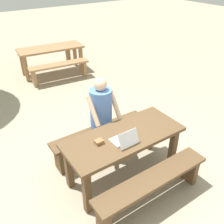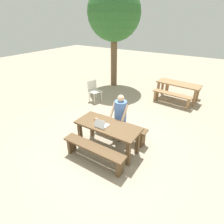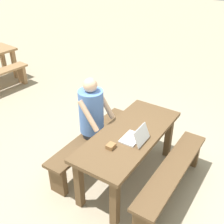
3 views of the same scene
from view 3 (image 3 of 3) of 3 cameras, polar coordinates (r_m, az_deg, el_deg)
The scene contains 7 objects.
ground_plane at distance 4.07m, azimuth 3.25°, elevation -12.98°, with size 30.00×30.00×0.00m, color tan.
picnic_table_front at distance 3.66m, azimuth 3.53°, elevation -5.99°, with size 1.69×0.71×0.75m.
bench_near at distance 3.65m, azimuth 12.02°, elevation -12.48°, with size 1.67×0.30×0.47m.
bench_far at distance 4.10m, azimuth -4.12°, elevation -6.13°, with size 1.67×0.30×0.47m.
laptop at distance 3.44m, azimuth 4.78°, elevation -5.10°, with size 0.29×0.29×0.21m.
small_pouch at distance 3.33m, azimuth -0.23°, elevation -6.96°, with size 0.11×0.09×0.05m.
person_seated at distance 3.84m, azimuth -3.86°, elevation -0.78°, with size 0.45×0.43×1.36m.
Camera 3 is at (-2.56, -1.41, 2.83)m, focal length 44.94 mm.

